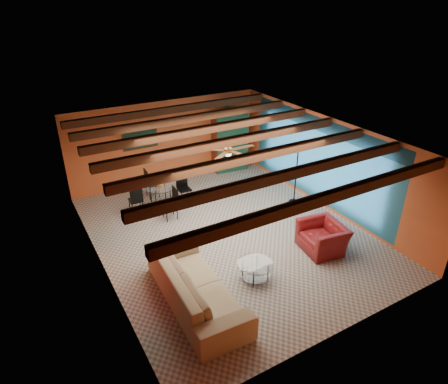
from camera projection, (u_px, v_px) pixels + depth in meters
room at (226, 149)px, 9.47m from camera, size 6.52×8.01×2.71m
sofa at (196, 285)px, 7.96m from camera, size 1.28×2.99×0.86m
armchair at (322, 237)px, 9.67m from camera, size 1.10×1.22×0.71m
coffee_table at (255, 270)px, 8.74m from camera, size 0.85×0.85×0.41m
dining_table at (160, 193)px, 11.54m from camera, size 1.89×1.89×0.95m
armoire at (229, 143)px, 13.84m from camera, size 1.19×0.69×2.00m
floor_lamp at (296, 174)px, 11.61m from camera, size 0.46×0.46×1.86m
ceiling_fan at (228, 150)px, 9.39m from camera, size 1.50×1.50×0.44m
painting at (140, 137)px, 12.37m from camera, size 1.05×0.03×0.65m
potted_plant at (229, 108)px, 13.28m from camera, size 0.49×0.44×0.49m
vase at (159, 175)px, 11.28m from camera, size 0.23×0.23×0.21m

